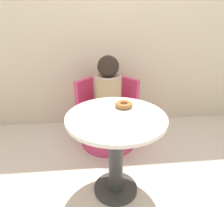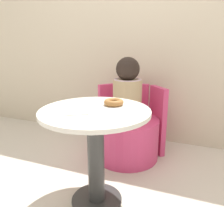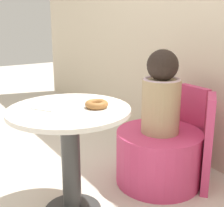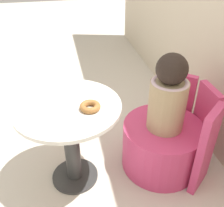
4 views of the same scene
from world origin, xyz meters
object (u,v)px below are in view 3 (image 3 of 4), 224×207
Objects in this scene: tub_chair at (159,157)px; donut at (97,104)px; child_figure at (161,95)px; round_table at (70,139)px.

tub_chair is 0.71m from donut.
tub_chair is 4.60× the size of donut.
child_figure is 4.36× the size of donut.
round_table is at bearing -118.16° from donut.
round_table is 0.25m from donut.
tub_chair is (0.00, 0.66, -0.28)m from round_table.
tub_chair is at bearing 89.92° from round_table.
child_figure is at bearing 97.53° from donut.
child_figure reaches higher than tub_chair.
child_figure reaches higher than donut.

